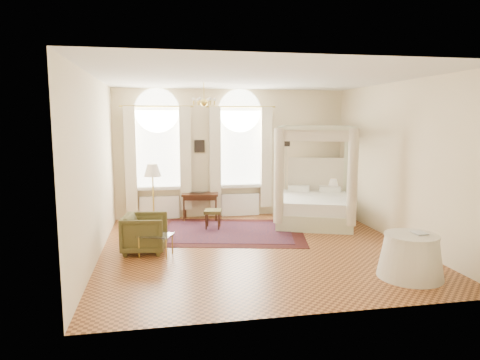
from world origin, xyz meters
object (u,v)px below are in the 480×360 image
(floor_lamp, at_px, (153,174))
(side_table, at_px, (411,256))
(coffee_table, at_px, (156,237))
(nightstand, at_px, (334,204))
(writing_desk, at_px, (200,197))
(armchair, at_px, (145,233))
(stool, at_px, (213,213))
(canopy_bed, at_px, (314,201))

(floor_lamp, bearing_deg, side_table, -43.41)
(coffee_table, bearing_deg, nightstand, 30.18)
(writing_desk, bearing_deg, armchair, -117.26)
(stool, height_order, floor_lamp, floor_lamp)
(canopy_bed, distance_m, writing_desk, 2.85)
(nightstand, relative_size, stool, 1.21)
(nightstand, xyz_separation_m, writing_desk, (-3.58, 0.09, 0.30))
(writing_desk, relative_size, floor_lamp, 0.64)
(canopy_bed, height_order, coffee_table, canopy_bed)
(nightstand, relative_size, floor_lamp, 0.37)
(writing_desk, xyz_separation_m, side_table, (2.95, -4.65, -0.24))
(floor_lamp, bearing_deg, nightstand, 8.14)
(armchair, bearing_deg, writing_desk, -19.46)
(floor_lamp, bearing_deg, armchair, -94.58)
(nightstand, height_order, writing_desk, writing_desk)
(canopy_bed, relative_size, side_table, 2.55)
(nightstand, xyz_separation_m, stool, (-3.38, -0.89, 0.09))
(nightstand, distance_m, armchair, 5.44)
(nightstand, distance_m, side_table, 4.60)
(writing_desk, relative_size, side_table, 0.94)
(floor_lamp, bearing_deg, stool, -8.75)
(canopy_bed, bearing_deg, nightstand, 40.97)
(canopy_bed, distance_m, coffee_table, 4.30)
(nightstand, relative_size, coffee_table, 0.79)
(canopy_bed, bearing_deg, coffee_table, -152.63)
(stool, bearing_deg, nightstand, 14.70)
(writing_desk, xyz_separation_m, coffee_table, (-1.09, -2.80, -0.21))
(writing_desk, height_order, coffee_table, writing_desk)
(nightstand, bearing_deg, stool, -165.30)
(armchair, bearing_deg, nightstand, -55.77)
(nightstand, xyz_separation_m, coffee_table, (-4.66, -2.71, 0.09))
(floor_lamp, bearing_deg, canopy_bed, -0.87)
(armchair, xyz_separation_m, side_table, (4.24, -2.14, -0.02))
(side_table, bearing_deg, canopy_bed, 93.31)
(floor_lamp, bearing_deg, writing_desk, 33.55)
(armchair, relative_size, side_table, 0.78)
(armchair, height_order, coffee_table, armchair)
(armchair, relative_size, coffee_table, 1.14)
(nightstand, height_order, stool, nightstand)
(nightstand, height_order, coffee_table, nightstand)
(armchair, bearing_deg, coffee_table, -137.26)
(canopy_bed, bearing_deg, armchair, -157.28)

